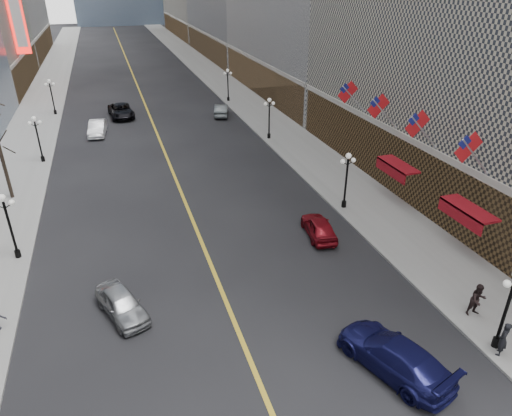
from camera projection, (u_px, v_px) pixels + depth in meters
sidewalk_east at (236, 94)px, 70.69m from camera, size 6.00×230.00×0.15m
sidewalk_west at (41, 108)px, 63.07m from camera, size 6.00×230.00×0.15m
lane_line at (138, 87)px, 75.38m from camera, size 0.25×200.00×0.02m
streetlamp_east_0 at (509, 302)px, 21.35m from camera, size 1.26×0.44×4.52m
streetlamp_east_1 at (347, 175)px, 34.91m from camera, size 1.26×0.44×4.52m
streetlamp_east_2 at (269, 114)px, 50.16m from camera, size 1.26×0.44×4.52m
streetlamp_east_3 at (228, 81)px, 65.41m from camera, size 1.26×0.44×4.52m
streetlamp_west_1 at (8, 220)px, 28.49m from camera, size 1.26×0.44×4.52m
streetlamp_west_2 at (37, 134)px, 43.74m from camera, size 1.26×0.44×4.52m
streetlamp_west_3 at (51, 93)px, 58.99m from camera, size 1.26×0.44×4.52m
flag_2 at (470, 150)px, 27.09m from camera, size 2.87×0.12×2.87m
flag_3 at (419, 126)px, 31.32m from camera, size 2.87×0.12×2.87m
flag_4 at (380, 108)px, 35.56m from camera, size 2.87×0.12×2.87m
flag_5 at (349, 94)px, 39.79m from camera, size 2.87×0.12×2.87m
awning_b at (466, 211)px, 29.22m from camera, size 1.40×4.00×0.93m
awning_c at (396, 166)px, 36.00m from camera, size 1.40×4.00×0.93m
theatre_marquee at (15, 10)px, 65.59m from camera, size 2.00×0.55×12.00m
car_nb_near at (122, 304)px, 24.61m from camera, size 3.12×4.61×1.46m
car_nb_mid at (97, 128)px, 52.51m from camera, size 2.23×5.08×1.62m
car_nb_far at (121, 111)px, 59.07m from camera, size 3.37×6.31×1.69m
car_sb_near at (394, 356)px, 21.10m from camera, size 4.13×6.29×1.69m
car_sb_mid at (319, 227)px, 32.11m from camera, size 2.28×4.48×1.46m
car_sb_far at (221, 110)px, 59.65m from camera, size 2.88×4.94×1.54m
ped_ne_corner at (503, 339)px, 21.74m from camera, size 0.84×0.80×1.85m
ped_east_walk at (478, 300)px, 24.30m from camera, size 0.97×0.59×1.92m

